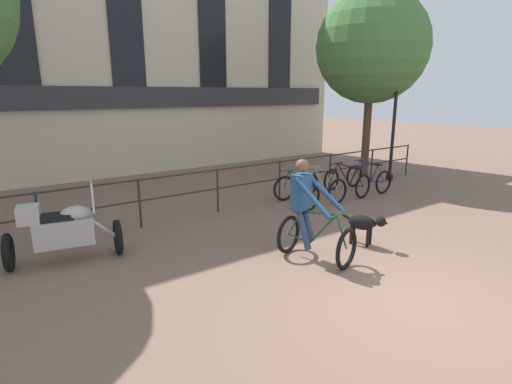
{
  "coord_description": "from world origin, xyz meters",
  "views": [
    {
      "loc": [
        -4.62,
        -2.66,
        2.75
      ],
      "look_at": [
        -0.59,
        2.86,
        1.05
      ],
      "focal_mm": 28.0,
      "sensor_mm": 36.0,
      "label": 1
    }
  ],
  "objects_px": {
    "parked_bicycle_mid_right": "(347,182)",
    "street_lamp": "(396,101)",
    "parked_motorcycle": "(63,230)",
    "parked_bicycle_far_end": "(368,178)",
    "parked_bicycle_near_lamp": "(296,192)",
    "cyclist_with_bike": "(310,216)",
    "dog": "(365,223)",
    "parked_bicycle_mid_left": "(323,187)"
  },
  "relations": [
    {
      "from": "parked_bicycle_mid_right",
      "to": "street_lamp",
      "type": "height_order",
      "value": "street_lamp"
    },
    {
      "from": "parked_bicycle_mid_left",
      "to": "parked_bicycle_far_end",
      "type": "relative_size",
      "value": 1.0
    },
    {
      "from": "parked_bicycle_mid_left",
      "to": "parked_bicycle_mid_right",
      "type": "bearing_deg",
      "value": -179.99
    },
    {
      "from": "parked_motorcycle",
      "to": "street_lamp",
      "type": "relative_size",
      "value": 0.42
    },
    {
      "from": "cyclist_with_bike",
      "to": "parked_motorcycle",
      "type": "relative_size",
      "value": 0.91
    },
    {
      "from": "parked_bicycle_near_lamp",
      "to": "parked_bicycle_far_end",
      "type": "relative_size",
      "value": 1.06
    },
    {
      "from": "parked_motorcycle",
      "to": "parked_bicycle_near_lamp",
      "type": "bearing_deg",
      "value": -74.91
    },
    {
      "from": "parked_bicycle_mid_right",
      "to": "dog",
      "type": "bearing_deg",
      "value": 40.8
    },
    {
      "from": "dog",
      "to": "parked_bicycle_near_lamp",
      "type": "height_order",
      "value": "parked_bicycle_near_lamp"
    },
    {
      "from": "parked_bicycle_mid_left",
      "to": "street_lamp",
      "type": "distance_m",
      "value": 4.17
    },
    {
      "from": "parked_motorcycle",
      "to": "parked_bicycle_near_lamp",
      "type": "relative_size",
      "value": 1.58
    },
    {
      "from": "parked_bicycle_mid_left",
      "to": "street_lamp",
      "type": "relative_size",
      "value": 0.25
    },
    {
      "from": "parked_bicycle_mid_left",
      "to": "street_lamp",
      "type": "height_order",
      "value": "street_lamp"
    },
    {
      "from": "parked_motorcycle",
      "to": "parked_bicycle_far_end",
      "type": "relative_size",
      "value": 1.67
    },
    {
      "from": "dog",
      "to": "parked_bicycle_mid_left",
      "type": "distance_m",
      "value": 3.23
    },
    {
      "from": "cyclist_with_bike",
      "to": "parked_bicycle_near_lamp",
      "type": "bearing_deg",
      "value": 35.88
    },
    {
      "from": "cyclist_with_bike",
      "to": "dog",
      "type": "bearing_deg",
      "value": -23.27
    },
    {
      "from": "cyclist_with_bike",
      "to": "street_lamp",
      "type": "xyz_separation_m",
      "value": [
        6.49,
        3.07,
        1.74
      ]
    },
    {
      "from": "parked_bicycle_near_lamp",
      "to": "parked_bicycle_mid_right",
      "type": "xyz_separation_m",
      "value": [
        1.86,
        -0.0,
        -0.0
      ]
    },
    {
      "from": "parked_bicycle_mid_right",
      "to": "street_lamp",
      "type": "distance_m",
      "value": 3.41
    },
    {
      "from": "parked_bicycle_mid_left",
      "to": "cyclist_with_bike",
      "type": "bearing_deg",
      "value": 41.33
    },
    {
      "from": "parked_motorcycle",
      "to": "parked_bicycle_near_lamp",
      "type": "height_order",
      "value": "parked_motorcycle"
    },
    {
      "from": "street_lamp",
      "to": "parked_motorcycle",
      "type": "bearing_deg",
      "value": -175.3
    },
    {
      "from": "parked_bicycle_mid_left",
      "to": "parked_bicycle_mid_right",
      "type": "relative_size",
      "value": 0.95
    },
    {
      "from": "cyclist_with_bike",
      "to": "street_lamp",
      "type": "bearing_deg",
      "value": 9.13
    },
    {
      "from": "street_lamp",
      "to": "parked_bicycle_mid_left",
      "type": "bearing_deg",
      "value": -172.32
    },
    {
      "from": "dog",
      "to": "street_lamp",
      "type": "height_order",
      "value": "street_lamp"
    },
    {
      "from": "parked_bicycle_near_lamp",
      "to": "street_lamp",
      "type": "relative_size",
      "value": 0.26
    },
    {
      "from": "cyclist_with_bike",
      "to": "parked_bicycle_mid_left",
      "type": "distance_m",
      "value": 3.95
    },
    {
      "from": "dog",
      "to": "parked_bicycle_far_end",
      "type": "relative_size",
      "value": 0.75
    },
    {
      "from": "dog",
      "to": "parked_bicycle_mid_right",
      "type": "height_order",
      "value": "parked_bicycle_mid_right"
    },
    {
      "from": "cyclist_with_bike",
      "to": "parked_bicycle_mid_right",
      "type": "relative_size",
      "value": 1.45
    },
    {
      "from": "parked_motorcycle",
      "to": "cyclist_with_bike",
      "type": "bearing_deg",
      "value": -112.22
    },
    {
      "from": "parked_bicycle_near_lamp",
      "to": "parked_bicycle_mid_left",
      "type": "distance_m",
      "value": 0.93
    },
    {
      "from": "dog",
      "to": "parked_bicycle_mid_left",
      "type": "relative_size",
      "value": 0.75
    },
    {
      "from": "dog",
      "to": "parked_bicycle_far_end",
      "type": "bearing_deg",
      "value": 17.04
    },
    {
      "from": "parked_bicycle_near_lamp",
      "to": "dog",
      "type": "bearing_deg",
      "value": 80.57
    },
    {
      "from": "dog",
      "to": "parked_bicycle_mid_right",
      "type": "distance_m",
      "value": 3.81
    },
    {
      "from": "parked_bicycle_near_lamp",
      "to": "parked_bicycle_mid_right",
      "type": "bearing_deg",
      "value": -173.86
    },
    {
      "from": "parked_motorcycle",
      "to": "street_lamp",
      "type": "distance_m",
      "value": 10.09
    },
    {
      "from": "parked_bicycle_mid_left",
      "to": "parked_bicycle_mid_right",
      "type": "xyz_separation_m",
      "value": [
        0.93,
        0.0,
        -0.0
      ]
    },
    {
      "from": "parked_motorcycle",
      "to": "street_lamp",
      "type": "xyz_separation_m",
      "value": [
        9.87,
        0.81,
        1.95
      ]
    }
  ]
}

